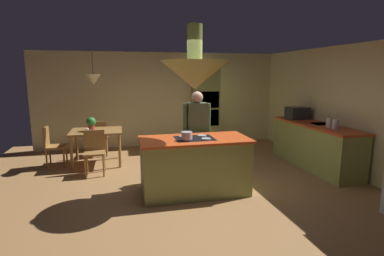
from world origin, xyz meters
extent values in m
plane|color=#9E7042|center=(0.00, 0.00, 0.00)|extent=(8.16, 8.16, 0.00)
cube|color=beige|center=(0.00, 3.45, 1.27)|extent=(6.80, 0.10, 2.55)
cube|color=beige|center=(3.25, 0.40, 1.27)|extent=(0.10, 7.20, 2.55)
cube|color=#8C934C|center=(0.00, -0.20, 0.45)|extent=(1.74, 0.84, 0.90)
cube|color=#D14C1E|center=(0.00, -0.20, 0.92)|extent=(1.80, 0.90, 0.04)
cube|color=black|center=(0.00, -0.20, 0.93)|extent=(0.64, 0.52, 0.01)
cylinder|color=#B2B2B7|center=(-0.16, -0.33, 0.95)|extent=(0.15, 0.15, 0.02)
cylinder|color=#B2B2B7|center=(0.16, -0.33, 0.95)|extent=(0.15, 0.15, 0.02)
cylinder|color=#B2B2B7|center=(-0.16, -0.07, 0.95)|extent=(0.15, 0.15, 0.02)
cylinder|color=#B2B2B7|center=(0.16, -0.07, 0.95)|extent=(0.15, 0.15, 0.02)
cube|color=#8C934C|center=(2.84, 0.60, 0.45)|extent=(0.62, 2.37, 0.90)
cube|color=#D14C1E|center=(2.84, 0.60, 0.92)|extent=(0.66, 2.41, 0.04)
cube|color=#B2B2B7|center=(3.00, 0.60, 0.86)|extent=(0.48, 0.36, 0.16)
cube|color=#8C934C|center=(1.10, 3.05, 1.06)|extent=(0.66, 0.62, 2.12)
cube|color=black|center=(1.10, 2.76, 1.30)|extent=(0.60, 0.04, 0.44)
cube|color=black|center=(1.10, 2.76, 0.82)|extent=(0.60, 0.04, 0.44)
cube|color=olive|center=(-1.70, 1.90, 0.74)|extent=(1.09, 0.89, 0.04)
cylinder|color=olive|center=(-2.18, 1.51, 0.36)|extent=(0.06, 0.06, 0.72)
cylinder|color=olive|center=(-1.22, 1.51, 0.36)|extent=(0.06, 0.06, 0.72)
cylinder|color=olive|center=(-2.18, 2.29, 0.36)|extent=(0.06, 0.06, 0.72)
cylinder|color=olive|center=(-1.22, 2.29, 0.36)|extent=(0.06, 0.06, 0.72)
cylinder|color=tan|center=(0.13, 0.52, 0.41)|extent=(0.14, 0.14, 0.82)
cylinder|color=tan|center=(0.31, 0.52, 0.41)|extent=(0.14, 0.14, 0.82)
cube|color=#4C6042|center=(0.22, 0.52, 1.13)|extent=(0.36, 0.22, 0.63)
cylinder|color=#4C6042|center=(0.00, 0.52, 1.17)|extent=(0.09, 0.09, 0.54)
cylinder|color=#4C6042|center=(0.44, 0.52, 1.17)|extent=(0.09, 0.09, 0.54)
sphere|color=tan|center=(0.22, 0.52, 1.55)|extent=(0.22, 0.22, 0.22)
cone|color=#8C934C|center=(0.00, -0.20, 1.96)|extent=(1.10, 1.10, 0.45)
cylinder|color=#8C934C|center=(0.00, -0.20, 2.46)|extent=(0.24, 0.24, 0.55)
cone|color=beige|center=(-1.70, 1.90, 1.86)|extent=(0.32, 0.32, 0.22)
cylinder|color=black|center=(-1.70, 1.90, 2.27)|extent=(0.01, 0.01, 0.60)
cube|color=olive|center=(-1.70, 1.15, 0.44)|extent=(0.40, 0.40, 0.04)
cube|color=olive|center=(-1.70, 1.33, 0.66)|extent=(0.40, 0.04, 0.42)
cylinder|color=olive|center=(-1.87, 0.98, 0.21)|extent=(0.04, 0.04, 0.43)
cylinder|color=olive|center=(-1.53, 0.98, 0.21)|extent=(0.04, 0.04, 0.43)
cylinder|color=olive|center=(-1.87, 1.32, 0.21)|extent=(0.04, 0.04, 0.43)
cylinder|color=olive|center=(-1.53, 1.32, 0.21)|extent=(0.04, 0.04, 0.43)
cube|color=olive|center=(-1.70, 2.65, 0.44)|extent=(0.40, 0.40, 0.04)
cube|color=olive|center=(-1.70, 2.47, 0.66)|extent=(0.40, 0.04, 0.42)
cylinder|color=olive|center=(-1.53, 2.82, 0.21)|extent=(0.04, 0.04, 0.43)
cylinder|color=olive|center=(-1.87, 2.82, 0.21)|extent=(0.04, 0.04, 0.43)
cylinder|color=olive|center=(-1.53, 2.48, 0.21)|extent=(0.04, 0.04, 0.43)
cylinder|color=olive|center=(-1.87, 2.48, 0.21)|extent=(0.04, 0.04, 0.43)
cube|color=olive|center=(-2.54, 1.90, 0.44)|extent=(0.40, 0.40, 0.04)
cube|color=olive|center=(-2.72, 1.90, 0.66)|extent=(0.04, 0.40, 0.42)
cylinder|color=olive|center=(-2.37, 1.73, 0.21)|extent=(0.04, 0.04, 0.43)
cylinder|color=olive|center=(-2.37, 2.07, 0.21)|extent=(0.04, 0.04, 0.43)
cylinder|color=olive|center=(-2.71, 1.73, 0.21)|extent=(0.04, 0.04, 0.43)
cylinder|color=olive|center=(-2.71, 2.07, 0.21)|extent=(0.04, 0.04, 0.43)
cylinder|color=#99382D|center=(-1.79, 1.86, 0.82)|extent=(0.14, 0.14, 0.12)
sphere|color=#2D722D|center=(-1.79, 1.86, 0.96)|extent=(0.20, 0.20, 0.20)
cylinder|color=white|center=(-1.87, 1.68, 0.81)|extent=(0.07, 0.07, 0.09)
cylinder|color=silver|center=(2.84, 0.01, 1.02)|extent=(0.12, 0.12, 0.17)
cylinder|color=silver|center=(2.84, 0.19, 1.03)|extent=(0.11, 0.11, 0.19)
cube|color=#232326|center=(2.84, 1.31, 1.08)|extent=(0.46, 0.36, 0.28)
cylinder|color=#B2B2B7|center=(-0.16, -0.33, 1.02)|extent=(0.18, 0.18, 0.12)
camera|label=1|loc=(-1.17, -4.92, 1.99)|focal=28.34mm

